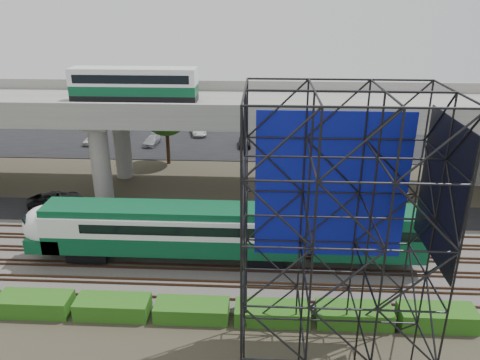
{
  "coord_description": "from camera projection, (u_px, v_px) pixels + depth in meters",
  "views": [
    {
      "loc": [
        5.26,
        -28.16,
        18.88
      ],
      "look_at": [
        3.47,
        6.0,
        5.22
      ],
      "focal_mm": 35.0,
      "sensor_mm": 36.0,
      "label": 1
    }
  ],
  "objects": [
    {
      "name": "parked_cars",
      "position": [
        241.0,
        136.0,
        64.39
      ],
      "size": [
        38.37,
        9.55,
        1.31
      ],
      "color": "silver",
      "rests_on": "parking_lot"
    },
    {
      "name": "service_road",
      "position": [
        205.0,
        213.0,
        43.1
      ],
      "size": [
        90.0,
        5.0,
        0.08
      ],
      "primitive_type": "cube",
      "color": "black",
      "rests_on": "ground"
    },
    {
      "name": "ballast_bed",
      "position": [
        191.0,
        262.0,
        35.2
      ],
      "size": [
        90.0,
        12.0,
        0.2
      ],
      "primitive_type": "cube",
      "color": "slate",
      "rests_on": "ground"
    },
    {
      "name": "overpass",
      "position": [
        204.0,
        112.0,
        45.2
      ],
      "size": [
        80.0,
        12.0,
        12.4
      ],
      "color": "#9E9B93",
      "rests_on": "ground"
    },
    {
      "name": "parking_lot",
      "position": [
        226.0,
        140.0,
        64.9
      ],
      "size": [
        90.0,
        18.0,
        0.08
      ],
      "primitive_type": "cube",
      "color": "black",
      "rests_on": "ground"
    },
    {
      "name": "suv",
      "position": [
        55.0,
        199.0,
        44.22
      ],
      "size": [
        5.45,
        3.96,
        1.38
      ],
      "primitive_type": "imported",
      "rotation": [
        0.0,
        0.0,
        1.95
      ],
      "color": "black",
      "rests_on": "service_road"
    },
    {
      "name": "ground",
      "position": [
        187.0,
        278.0,
        33.38
      ],
      "size": [
        140.0,
        140.0,
        0.0
      ],
      "primitive_type": "plane",
      "color": "#474233",
      "rests_on": "ground"
    },
    {
      "name": "commuter_train",
      "position": [
        203.0,
        229.0,
        34.12
      ],
      "size": [
        29.3,
        3.06,
        4.3
      ],
      "color": "black",
      "rests_on": "rail_tracks"
    },
    {
      "name": "trees",
      "position": [
        164.0,
        137.0,
        46.53
      ],
      "size": [
        40.94,
        16.94,
        7.69
      ],
      "color": "#382314",
      "rests_on": "ground"
    },
    {
      "name": "hedge_strip",
      "position": [
        192.0,
        310.0,
        29.14
      ],
      "size": [
        34.6,
        1.8,
        1.2
      ],
      "color": "#225112",
      "rests_on": "ground"
    },
    {
      "name": "harbor_water",
      "position": [
        235.0,
        105.0,
        85.31
      ],
      "size": [
        140.0,
        40.0,
        0.03
      ],
      "primitive_type": "cube",
      "color": "#40506A",
      "rests_on": "ground"
    },
    {
      "name": "rail_tracks",
      "position": [
        191.0,
        260.0,
        35.13
      ],
      "size": [
        90.0,
        9.52,
        0.16
      ],
      "color": "#472D1E",
      "rests_on": "ballast_bed"
    },
    {
      "name": "scaffold_tower",
      "position": [
        337.0,
        245.0,
        22.77
      ],
      "size": [
        9.36,
        6.36,
        15.0
      ],
      "color": "black",
      "rests_on": "ground"
    }
  ]
}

